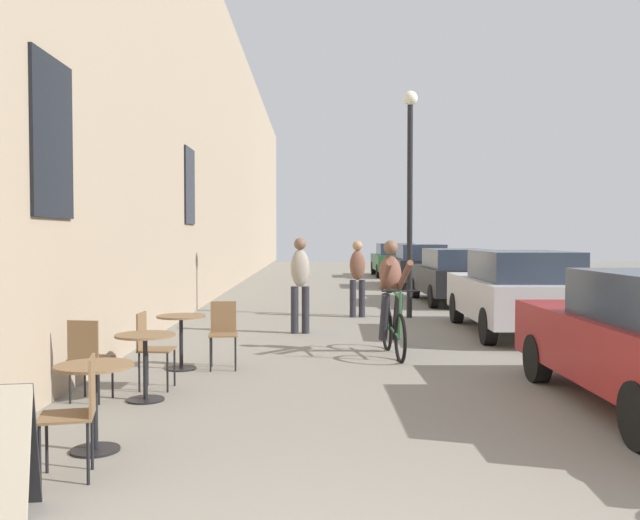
# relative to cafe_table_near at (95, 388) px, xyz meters

# --- Properties ---
(building_facade_left) EXTENTS (0.54, 68.00, 9.13)m
(building_facade_left) POSITION_rel_cafe_table_near_xyz_m (-1.24, 11.17, 4.04)
(building_facade_left) COLOR tan
(building_facade_left) RESTS_ON ground_plane
(cafe_table_near) EXTENTS (0.64, 0.64, 0.72)m
(cafe_table_near) POSITION_rel_cafe_table_near_xyz_m (0.00, 0.00, 0.00)
(cafe_table_near) COLOR black
(cafe_table_near) RESTS_ON ground_plane
(cafe_chair_near_toward_street) EXTENTS (0.46, 0.46, 0.89)m
(cafe_chair_near_toward_street) POSITION_rel_cafe_table_near_xyz_m (0.07, -0.62, -0.00)
(cafe_chair_near_toward_street) COLOR black
(cafe_chair_near_toward_street) RESTS_ON ground_plane
(cafe_table_mid) EXTENTS (0.64, 0.64, 0.72)m
(cafe_table_mid) POSITION_rel_cafe_table_near_xyz_m (-0.01, 1.72, 0.00)
(cafe_table_mid) COLOR black
(cafe_table_mid) RESTS_ON ground_plane
(cafe_chair_mid_toward_street) EXTENTS (0.40, 0.40, 0.89)m
(cafe_chair_mid_toward_street) POSITION_rel_cafe_table_near_xyz_m (-0.09, 2.27, -0.00)
(cafe_chair_mid_toward_street) COLOR black
(cafe_chair_mid_toward_street) RESTS_ON ground_plane
(cafe_chair_mid_toward_wall) EXTENTS (0.43, 0.43, 0.89)m
(cafe_chair_mid_toward_wall) POSITION_rel_cafe_table_near_xyz_m (-0.60, 1.64, -0.00)
(cafe_chair_mid_toward_wall) COLOR black
(cafe_chair_mid_toward_wall) RESTS_ON ground_plane
(cafe_table_far) EXTENTS (0.64, 0.64, 0.72)m
(cafe_table_far) POSITION_rel_cafe_table_near_xyz_m (0.04, 3.44, 0.00)
(cafe_table_far) COLOR black
(cafe_table_far) RESTS_ON ground_plane
(cafe_chair_far_toward_street) EXTENTS (0.42, 0.42, 0.89)m
(cafe_chair_far_toward_street) POSITION_rel_cafe_table_near_xyz_m (0.59, 3.51, -0.00)
(cafe_chair_far_toward_street) COLOR black
(cafe_chair_far_toward_street) RESTS_ON ground_plane
(cyclist_on_bicycle) EXTENTS (0.52, 1.76, 1.74)m
(cyclist_on_bicycle) POSITION_rel_cafe_table_near_xyz_m (2.98, 4.57, 0.29)
(cyclist_on_bicycle) COLOR black
(cyclist_on_bicycle) RESTS_ON ground_plane
(pedestrian_near) EXTENTS (0.34, 0.25, 1.74)m
(pedestrian_near) POSITION_rel_cafe_table_near_xyz_m (1.55, 6.75, 0.46)
(pedestrian_near) COLOR #26262D
(pedestrian_near) RESTS_ON ground_plane
(pedestrian_mid) EXTENTS (0.36, 0.28, 1.67)m
(pedestrian_mid) POSITION_rel_cafe_table_near_xyz_m (2.76, 9.20, 0.42)
(pedestrian_mid) COLOR #26262D
(pedestrian_mid) RESTS_ON ground_plane
(street_lamp) EXTENTS (0.32, 0.32, 4.90)m
(street_lamp) POSITION_rel_cafe_table_near_xyz_m (3.88, 9.13, 2.59)
(street_lamp) COLOR black
(street_lamp) RESTS_ON ground_plane
(parked_car_second) EXTENTS (1.89, 4.29, 1.51)m
(parked_car_second) POSITION_rel_cafe_table_near_xyz_m (5.48, 6.68, 0.26)
(parked_car_second) COLOR #B7B7BC
(parked_car_second) RESTS_ON ground_plane
(parked_car_third) EXTENTS (1.77, 4.08, 1.44)m
(parked_car_third) POSITION_rel_cafe_table_near_xyz_m (5.49, 12.29, 0.23)
(parked_car_third) COLOR black
(parked_car_third) RESTS_ON ground_plane
(parked_car_fourth) EXTENTS (1.83, 4.22, 1.49)m
(parked_car_fourth) POSITION_rel_cafe_table_near_xyz_m (5.49, 18.12, 0.25)
(parked_car_fourth) COLOR black
(parked_car_fourth) RESTS_ON ground_plane
(parked_car_fifth) EXTENTS (1.76, 4.11, 1.46)m
(parked_car_fifth) POSITION_rel_cafe_table_near_xyz_m (5.32, 24.13, 0.23)
(parked_car_fifth) COLOR #23512D
(parked_car_fifth) RESTS_ON ground_plane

